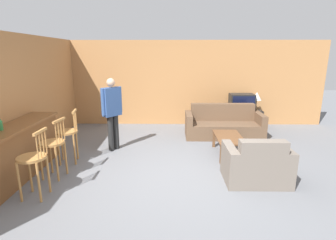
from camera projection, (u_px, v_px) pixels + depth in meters
The scene contains 15 objects.
ground_plane at pixel (172, 176), 4.84m from camera, with size 24.00×24.00×0.00m, color slate.
wall_back at pixel (172, 83), 8.16m from camera, with size 9.40×0.08×2.60m.
wall_left at pixel (34, 95), 5.90m from camera, with size 0.08×8.75×2.60m.
bar_counter at pixel (18, 151), 4.72m from camera, with size 0.55×2.29×0.96m.
bar_chair_near at pixel (33, 162), 3.99m from camera, with size 0.44×0.44×1.10m.
bar_chair_mid at pixel (53, 146), 4.66m from camera, with size 0.48×0.48×1.10m.
bar_chair_far at pixel (68, 135), 5.32m from camera, with size 0.50×0.50×1.10m.
couch_far at pixel (223, 125), 7.12m from camera, with size 2.06×0.83×0.86m.
armchair_near at pixel (256, 166), 4.55m from camera, with size 1.08×0.79×0.84m.
coffee_table at pixel (229, 139), 5.79m from camera, with size 0.57×1.07×0.43m.
tv_unit at pixel (240, 119), 8.00m from camera, with size 1.20×0.56×0.55m.
tv at pixel (242, 102), 7.87m from camera, with size 0.71×0.46×0.48m.
bottle at pixel (0, 124), 4.31m from camera, with size 0.07×0.07×0.23m.
table_lamp at pixel (257, 97), 7.83m from camera, with size 0.28×0.28×0.54m.
person_by_window at pixel (112, 110), 5.97m from camera, with size 0.41×0.44×1.67m.
Camera 1 is at (-0.01, -4.44, 2.19)m, focal length 28.00 mm.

